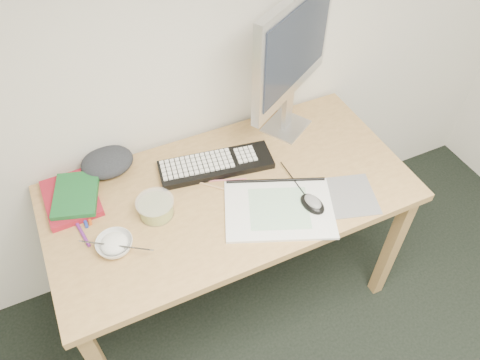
% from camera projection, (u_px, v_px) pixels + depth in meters
% --- Properties ---
extents(desk, '(1.40, 0.70, 0.75)m').
position_uv_depth(desk, '(230.00, 204.00, 1.86)').
color(desk, tan).
rests_on(desk, ground).
extents(mousepad, '(0.28, 0.26, 0.00)m').
position_uv_depth(mousepad, '(345.00, 196.00, 1.77)').
color(mousepad, gray).
rests_on(mousepad, desk).
extents(sketchpad, '(0.48, 0.41, 0.01)m').
position_uv_depth(sketchpad, '(279.00, 209.00, 1.73)').
color(sketchpad, white).
rests_on(sketchpad, desk).
extents(keyboard, '(0.47, 0.21, 0.03)m').
position_uv_depth(keyboard, '(216.00, 165.00, 1.87)').
color(keyboard, black).
rests_on(keyboard, desk).
extents(monitor, '(0.46, 0.30, 0.61)m').
position_uv_depth(monitor, '(293.00, 51.00, 1.77)').
color(monitor, silver).
rests_on(monitor, desk).
extents(mouse, '(0.09, 0.12, 0.04)m').
position_uv_depth(mouse, '(313.00, 202.00, 1.72)').
color(mouse, black).
rests_on(mouse, sketchpad).
extents(rice_bowl, '(0.15, 0.15, 0.04)m').
position_uv_depth(rice_bowl, '(115.00, 245.00, 1.60)').
color(rice_bowl, white).
rests_on(rice_bowl, desk).
extents(chopsticks, '(0.22, 0.15, 0.02)m').
position_uv_depth(chopsticks, '(116.00, 246.00, 1.57)').
color(chopsticks, '#B9B9BC').
rests_on(chopsticks, rice_bowl).
extents(fruit_tub, '(0.17, 0.17, 0.07)m').
position_uv_depth(fruit_tub, '(156.00, 207.00, 1.70)').
color(fruit_tub, '#E2B650').
rests_on(fruit_tub, desk).
extents(book_red, '(0.19, 0.26, 0.03)m').
position_uv_depth(book_red, '(71.00, 198.00, 1.75)').
color(book_red, maroon).
rests_on(book_red, desk).
extents(book_green, '(0.22, 0.25, 0.02)m').
position_uv_depth(book_green, '(76.00, 195.00, 1.74)').
color(book_green, '#175C28').
rests_on(book_green, book_red).
extents(cloth_lump, '(0.19, 0.16, 0.07)m').
position_uv_depth(cloth_lump, '(107.00, 162.00, 1.85)').
color(cloth_lump, '#2A2E33').
rests_on(cloth_lump, desk).
extents(pencil_pink, '(0.15, 0.06, 0.01)m').
position_uv_depth(pencil_pink, '(226.00, 180.00, 1.83)').
color(pencil_pink, '#CD6677').
rests_on(pencil_pink, desk).
extents(pencil_tan, '(0.15, 0.15, 0.01)m').
position_uv_depth(pencil_tan, '(224.00, 189.00, 1.80)').
color(pencil_tan, tan).
rests_on(pencil_tan, desk).
extents(pencil_black, '(0.18, 0.05, 0.01)m').
position_uv_depth(pencil_black, '(244.00, 167.00, 1.87)').
color(pencil_black, black).
rests_on(pencil_black, desk).
extents(marker_blue, '(0.02, 0.13, 0.01)m').
position_uv_depth(marker_blue, '(83.00, 214.00, 1.71)').
color(marker_blue, '#213CB3').
rests_on(marker_blue, desk).
extents(marker_orange, '(0.02, 0.13, 0.01)m').
position_uv_depth(marker_orange, '(88.00, 211.00, 1.72)').
color(marker_orange, orange).
rests_on(marker_orange, desk).
extents(marker_purple, '(0.03, 0.14, 0.01)m').
position_uv_depth(marker_purple, '(82.00, 233.00, 1.65)').
color(marker_purple, '#68227D').
rests_on(marker_purple, desk).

